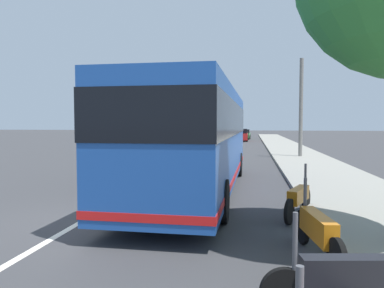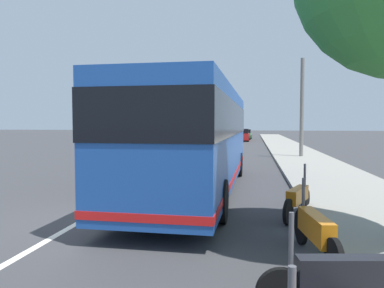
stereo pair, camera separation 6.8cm
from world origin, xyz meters
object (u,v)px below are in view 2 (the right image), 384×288
Objects in this scene: car_far_distant at (245,134)px; motorcycle_angled at (298,198)px; motorcycle_mid_row at (315,231)px; car_ahead_same_lane at (242,135)px; motorcycle_by_tree at (345,279)px; utility_pole at (302,108)px; car_behind_bus at (184,139)px; coach_bus at (198,134)px.

motorcycle_angled is at bearing -174.30° from car_far_distant.
motorcycle_mid_row is 41.09m from car_ahead_same_lane.
motorcycle_by_tree is 42.88m from car_ahead_same_lane.
utility_pole is at bearing -15.01° from motorcycle_mid_row.
motorcycle_by_tree is 20.53m from utility_pole.
motorcycle_mid_row is at bearing 173.57° from utility_pole.
motorcycle_by_tree is 0.50× the size of car_behind_bus.
motorcycle_mid_row is 0.55× the size of car_behind_bus.
car_ahead_same_lane reaches higher than motorcycle_by_tree.
car_behind_bus reaches higher than motorcycle_mid_row.
motorcycle_by_tree is at bearing -176.83° from car_ahead_same_lane.
utility_pole reaches higher than motorcycle_by_tree.
motorcycle_by_tree is 0.48× the size of car_ahead_same_lane.
utility_pole is (18.45, -2.08, 2.74)m from motorcycle_mid_row.
utility_pole reaches higher than car_behind_bus.
motorcycle_by_tree is at bearing -174.58° from car_far_distant.
motorcycle_by_tree is at bearing 174.28° from utility_pole.
coach_bus is at bearing 15.49° from car_behind_bus.
motorcycle_angled is (-2.98, -2.90, -1.46)m from coach_bus.
car_behind_bus is 0.95× the size of car_far_distant.
car_behind_bus is at bearing 165.62° from car_far_distant.
motorcycle_mid_row is 0.53× the size of car_ahead_same_lane.
car_behind_bus is (29.22, 7.73, 0.26)m from motorcycle_mid_row.
motorcycle_mid_row is 18.76m from utility_pole.
utility_pole is (12.61, -4.93, 1.31)m from coach_bus.
motorcycle_mid_row reaches higher than motorcycle_by_tree.
car_behind_bus is 0.66× the size of utility_pole.
motorcycle_mid_row is 0.36× the size of utility_pole.
coach_bus reaches higher than motorcycle_by_tree.
motorcycle_angled is at bearing -176.43° from car_ahead_same_lane.
car_far_distant reaches higher than motorcycle_mid_row.
car_behind_bus is 14.78m from utility_pole.
motorcycle_angled is 44.33m from car_far_distant.
car_ahead_same_lane is 12.95m from car_behind_bus.
car_ahead_same_lane reaches higher than motorcycle_mid_row.
motorcycle_angled is at bearing -99.53° from motorcycle_by_tree.
motorcycle_by_tree is 0.47× the size of car_far_distant.
car_behind_bus reaches higher than car_ahead_same_lane.
car_far_distant reaches higher than motorcycle_by_tree.
car_behind_bus is (-11.80, 5.33, 0.01)m from car_ahead_same_lane.
utility_pole is at bearing -168.73° from car_far_distant.
car_ahead_same_lane reaches higher than car_far_distant.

